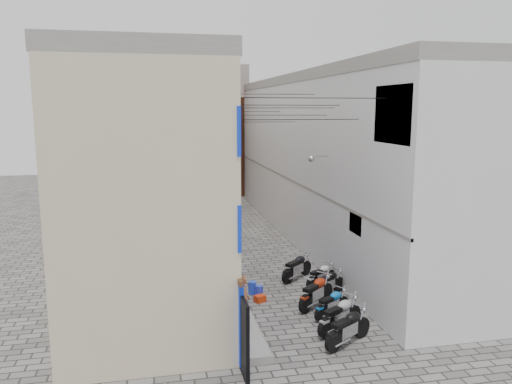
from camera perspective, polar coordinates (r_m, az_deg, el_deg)
ground at (r=15.43m, az=8.04°, el=-18.31°), size 90.00×90.00×0.00m
plinth at (r=26.87m, az=-5.70°, el=-5.73°), size 0.90×26.00×0.25m
building_left at (r=25.87m, az=-12.33°, el=3.37°), size 5.10×27.00×9.00m
building_right at (r=27.71m, az=8.82°, el=3.89°), size 5.94×26.00×9.00m
building_far_brick_left at (r=40.93m, az=-8.09°, el=6.41°), size 6.00×6.00×10.00m
building_far_brick_right at (r=43.60m, az=-1.65°, el=5.37°), size 5.00×6.00×8.00m
building_far_concrete at (r=47.06m, az=-6.17°, el=7.46°), size 8.00×5.00×11.00m
far_shopfront at (r=38.75m, az=-4.72°, el=0.64°), size 2.00×0.30×2.40m
overhead_wires at (r=20.98m, az=1.28°, el=9.38°), size 5.80×13.02×1.32m
motorcycle_a at (r=16.06m, az=10.52°, el=-14.82°), size 2.14×1.64×1.21m
motorcycle_b at (r=16.88m, az=9.60°, el=-13.52°), size 2.16×1.66×1.22m
motorcycle_c at (r=17.99m, az=8.70°, el=-12.33°), size 1.82×1.41×1.03m
motorcycle_d at (r=18.70m, az=6.91°, el=-11.08°), size 2.08×1.89×1.24m
motorcycle_e at (r=19.82m, az=8.23°, el=-10.13°), size 1.95×1.42×1.09m
motorcycle_f at (r=20.74m, az=7.49°, el=-9.31°), size 1.80×1.40×1.03m
motorcycle_g at (r=21.43m, az=4.71°, el=-8.41°), size 1.98×1.79×1.18m
person_a at (r=16.19m, az=-1.45°, el=-12.43°), size 0.46×0.67×1.76m
person_b at (r=21.30m, az=-4.60°, el=-7.09°), size 1.03×1.04×1.70m
water_jug_near at (r=19.53m, az=0.38°, el=-11.30°), size 0.40×0.40×0.47m
water_jug_far at (r=19.87m, az=-0.42°, el=-10.89°), size 0.35×0.35×0.50m
red_crate at (r=19.16m, az=0.45°, el=-12.08°), size 0.48×0.43×0.25m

